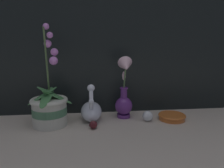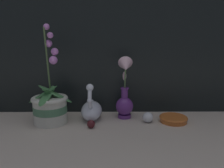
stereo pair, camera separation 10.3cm
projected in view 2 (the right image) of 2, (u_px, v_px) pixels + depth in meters
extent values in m
plane|color=#BCB2A3|center=(113.00, 130.00, 0.95)|extent=(2.80, 2.80, 0.00)
cylinder|color=beige|center=(50.00, 110.00, 1.02)|extent=(0.15, 0.15, 0.12)
cylinder|color=#477A56|center=(50.00, 109.00, 1.02)|extent=(0.16, 0.16, 0.03)
torus|color=beige|center=(50.00, 99.00, 1.01)|extent=(0.17, 0.17, 0.02)
cylinder|color=#4C6B3D|center=(48.00, 63.00, 0.98)|extent=(0.01, 0.05, 0.31)
ellipsoid|color=#427F47|center=(55.00, 94.00, 1.00)|extent=(0.16, 0.05, 0.09)
ellipsoid|color=#427F47|center=(52.00, 93.00, 1.03)|extent=(0.07, 0.18, 0.08)
ellipsoid|color=#427F47|center=(43.00, 94.00, 1.00)|extent=(0.14, 0.07, 0.08)
ellipsoid|color=#427F47|center=(47.00, 95.00, 0.98)|extent=(0.06, 0.17, 0.06)
sphere|color=#C67AD1|center=(46.00, 27.00, 0.93)|extent=(0.03, 0.03, 0.03)
sphere|color=#C67AD1|center=(50.00, 35.00, 0.94)|extent=(0.03, 0.03, 0.03)
sphere|color=#C67AD1|center=(48.00, 43.00, 0.96)|extent=(0.03, 0.03, 0.03)
sphere|color=#C67AD1|center=(55.00, 52.00, 0.96)|extent=(0.03, 0.03, 0.03)
sphere|color=#C67AD1|center=(53.00, 60.00, 0.94)|extent=(0.04, 0.04, 0.04)
ellipsoid|color=silver|center=(92.00, 111.00, 1.07)|extent=(0.10, 0.17, 0.09)
cone|color=silver|center=(93.00, 104.00, 1.13)|extent=(0.05, 0.07, 0.07)
cylinder|color=silver|center=(90.00, 105.00, 0.99)|extent=(0.02, 0.06, 0.06)
sphere|color=silver|center=(90.00, 101.00, 0.97)|extent=(0.02, 0.02, 0.02)
cylinder|color=silver|center=(90.00, 94.00, 0.97)|extent=(0.02, 0.04, 0.06)
sphere|color=silver|center=(90.00, 88.00, 0.98)|extent=(0.03, 0.03, 0.03)
cylinder|color=#602D7F|center=(124.00, 116.00, 1.10)|extent=(0.06, 0.06, 0.02)
ellipsoid|color=#602D7F|center=(124.00, 106.00, 1.09)|extent=(0.09, 0.09, 0.09)
cylinder|color=#602D7F|center=(125.00, 93.00, 1.07)|extent=(0.03, 0.03, 0.05)
torus|color=#602D7F|center=(125.00, 88.00, 1.07)|extent=(0.04, 0.04, 0.01)
cylinder|color=#567A47|center=(125.00, 79.00, 1.04)|extent=(0.01, 0.05, 0.10)
cone|color=beige|center=(126.00, 66.00, 1.00)|extent=(0.07, 0.08, 0.09)
ellipsoid|color=beige|center=(124.00, 76.00, 1.04)|extent=(0.02, 0.02, 0.04)
sphere|color=silver|center=(148.00, 117.00, 1.03)|extent=(0.05, 0.05, 0.05)
cylinder|color=#C66628|center=(173.00, 119.00, 1.04)|extent=(0.13, 0.13, 0.03)
torus|color=#C66628|center=(173.00, 118.00, 1.04)|extent=(0.13, 0.13, 0.01)
sphere|color=#4C191E|center=(91.00, 124.00, 0.97)|extent=(0.04, 0.04, 0.04)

